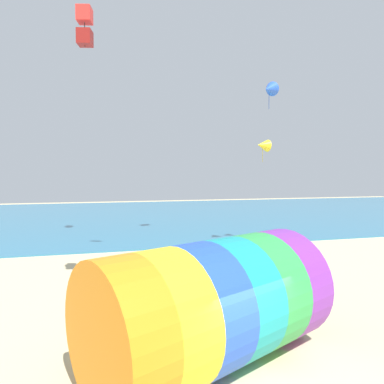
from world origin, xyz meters
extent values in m
cube|color=teal|center=(0.00, 36.42, 0.05)|extent=(120.00, 40.00, 0.10)
cylinder|color=orange|center=(-3.21, 0.85, 1.68)|extent=(2.39, 3.52, 3.37)
cylinder|color=yellow|center=(-2.21, 1.31, 1.68)|extent=(2.39, 3.52, 3.37)
cylinder|color=blue|center=(-1.21, 1.76, 1.68)|extent=(2.39, 3.52, 3.37)
cylinder|color=teal|center=(-0.21, 2.21, 1.68)|extent=(2.39, 3.52, 3.37)
cylinder|color=green|center=(0.80, 2.66, 1.68)|extent=(2.39, 3.52, 3.37)
cylinder|color=purple|center=(1.80, 3.11, 1.68)|extent=(2.39, 3.52, 3.37)
cylinder|color=black|center=(2.32, 3.35, 1.68)|extent=(1.33, 2.85, 3.10)
cylinder|color=#383D56|center=(2.92, 3.92, 0.42)|extent=(0.24, 0.24, 0.84)
cube|color=#338C4C|center=(2.92, 3.92, 1.15)|extent=(0.42, 0.36, 0.63)
sphere|color=#9E7051|center=(2.92, 3.92, 1.60)|extent=(0.23, 0.23, 0.23)
cone|color=yellow|center=(7.33, 15.27, 7.16)|extent=(1.06, 1.03, 0.89)
cylinder|color=olive|center=(7.33, 15.27, 6.47)|extent=(0.03, 0.03, 0.93)
cone|color=blue|center=(6.48, 12.76, 10.36)|extent=(1.36, 1.32, 1.05)
cylinder|color=navy|center=(6.48, 12.76, 9.64)|extent=(0.03, 0.03, 0.96)
cube|color=red|center=(-4.02, 6.48, 10.83)|extent=(0.60, 0.60, 0.53)
cube|color=maroon|center=(-4.02, 6.48, 10.03)|extent=(0.60, 0.60, 0.53)
cylinder|color=black|center=(-4.02, 6.48, 10.43)|extent=(0.02, 0.02, 1.42)
camera|label=1|loc=(-3.47, -6.57, 5.14)|focal=32.00mm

